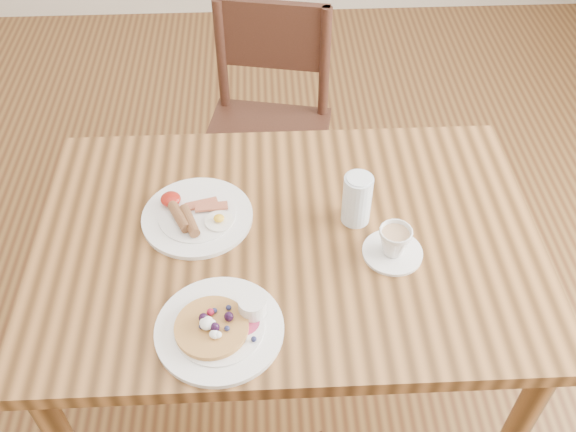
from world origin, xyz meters
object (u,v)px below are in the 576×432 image
object	(u,v)px
chair_far	(268,124)
water_glass	(357,199)
dining_table	(288,263)
pancake_plate	(221,326)
teacup_saucer	(394,244)
breakfast_plate	(195,216)

from	to	relation	value
chair_far	water_glass	world-z (taller)	water_glass
dining_table	water_glass	distance (m)	0.24
pancake_plate	teacup_saucer	distance (m)	0.44
dining_table	teacup_saucer	xyz separation A→B (m)	(0.24, -0.06, 0.13)
pancake_plate	breakfast_plate	distance (m)	0.33
dining_table	pancake_plate	world-z (taller)	pancake_plate
dining_table	breakfast_plate	world-z (taller)	breakfast_plate
teacup_saucer	water_glass	xyz separation A→B (m)	(-0.07, 0.12, 0.03)
pancake_plate	water_glass	size ratio (longest dim) A/B	2.04
pancake_plate	water_glass	world-z (taller)	water_glass
pancake_plate	chair_far	bearing A→B (deg)	83.59
pancake_plate	dining_table	bearing A→B (deg)	59.63
breakfast_plate	teacup_saucer	xyz separation A→B (m)	(0.46, -0.13, 0.02)
dining_table	chair_far	world-z (taller)	chair_far
dining_table	pancake_plate	distance (m)	0.32
chair_far	breakfast_plate	distance (m)	0.78
breakfast_plate	teacup_saucer	world-z (taller)	teacup_saucer
breakfast_plate	teacup_saucer	size ratio (longest dim) A/B	1.93
breakfast_plate	water_glass	world-z (taller)	water_glass
teacup_saucer	pancake_plate	bearing A→B (deg)	-153.69
dining_table	teacup_saucer	world-z (taller)	teacup_saucer
breakfast_plate	chair_far	bearing A→B (deg)	75.11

